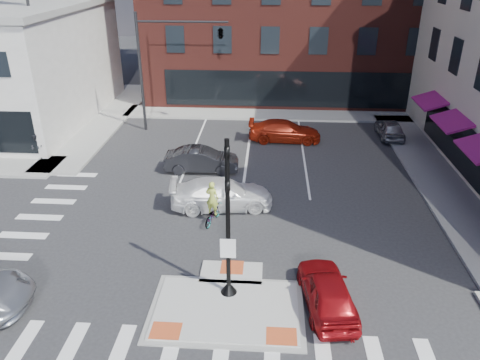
# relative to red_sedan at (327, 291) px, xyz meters

# --- Properties ---
(ground) EXTENTS (120.00, 120.00, 0.00)m
(ground) POSITION_rel_red_sedan_xyz_m (-3.50, 0.00, -0.67)
(ground) COLOR #28282B
(ground) RESTS_ON ground
(refuge_island) EXTENTS (5.40, 4.65, 0.13)m
(refuge_island) POSITION_rel_red_sedan_xyz_m (-3.50, -0.26, -0.62)
(refuge_island) COLOR gray
(refuge_island) RESTS_ON ground
(sidewalk_nw) EXTENTS (23.50, 20.50, 0.15)m
(sidewalk_nw) POSITION_rel_red_sedan_xyz_m (-20.26, 15.29, -0.60)
(sidewalk_nw) COLOR gray
(sidewalk_nw) RESTS_ON ground
(sidewalk_e) EXTENTS (3.00, 24.00, 0.15)m
(sidewalk_e) POSITION_rel_red_sedan_xyz_m (7.30, 10.00, -0.60)
(sidewalk_e) COLOR gray
(sidewalk_e) RESTS_ON ground
(sidewalk_n) EXTENTS (26.00, 3.00, 0.15)m
(sidewalk_n) POSITION_rel_red_sedan_xyz_m (-0.50, 22.00, -0.60)
(sidewalk_n) COLOR gray
(sidewalk_n) RESTS_ON ground
(building_far_left) EXTENTS (10.00, 12.00, 10.00)m
(building_far_left) POSITION_rel_red_sedan_xyz_m (-7.50, 52.00, 4.33)
(building_far_left) COLOR slate
(building_far_left) RESTS_ON ground
(signal_pole) EXTENTS (0.60, 0.60, 5.98)m
(signal_pole) POSITION_rel_red_sedan_xyz_m (-3.50, 0.40, 1.68)
(signal_pole) COLOR black
(signal_pole) RESTS_ON refuge_island
(mast_arm_signal) EXTENTS (6.10, 2.24, 8.00)m
(mast_arm_signal) POSITION_rel_red_sedan_xyz_m (-6.97, 18.00, 5.53)
(mast_arm_signal) COLOR black
(mast_arm_signal) RESTS_ON ground
(red_sedan) EXTENTS (2.10, 4.13, 1.35)m
(red_sedan) POSITION_rel_red_sedan_xyz_m (0.00, 0.00, 0.00)
(red_sedan) COLOR maroon
(red_sedan) RESTS_ON ground
(white_pickup) EXTENTS (5.21, 2.69, 1.44)m
(white_pickup) POSITION_rel_red_sedan_xyz_m (-4.42, 7.00, 0.05)
(white_pickup) COLOR white
(white_pickup) RESTS_ON ground
(bg_car_dark) EXTENTS (4.23, 1.58, 1.38)m
(bg_car_dark) POSITION_rel_red_sedan_xyz_m (-6.00, 11.21, 0.02)
(bg_car_dark) COLOR #232327
(bg_car_dark) RESTS_ON ground
(bg_car_silver) EXTENTS (1.53, 3.70, 1.25)m
(bg_car_silver) POSITION_rel_red_sedan_xyz_m (6.00, 17.55, -0.05)
(bg_car_silver) COLOR #A0A2A7
(bg_car_silver) RESTS_ON ground
(bg_car_red) EXTENTS (4.79, 1.98, 1.39)m
(bg_car_red) POSITION_rel_red_sedan_xyz_m (-1.16, 16.40, 0.02)
(bg_car_red) COLOR #9B200E
(bg_car_red) RESTS_ON ground
(cyclist) EXTENTS (1.01, 1.74, 2.11)m
(cyclist) POSITION_rel_red_sedan_xyz_m (-4.70, 5.48, 0.03)
(cyclist) COLOR #3F3F44
(cyclist) RESTS_ON ground
(pedestrian_a) EXTENTS (0.92, 0.81, 1.57)m
(pedestrian_a) POSITION_rel_red_sedan_xyz_m (-16.05, 12.00, 0.26)
(pedestrian_a) COLOR black
(pedestrian_a) RESTS_ON sidewalk_nw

